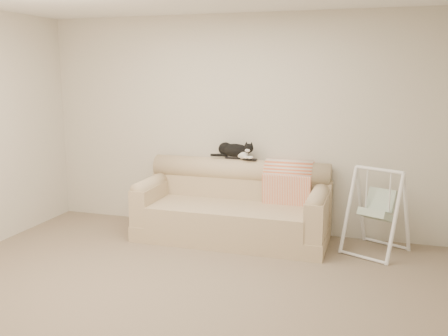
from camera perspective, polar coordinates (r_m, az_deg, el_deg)
name	(u,v)px	position (r m, az deg, el deg)	size (l,w,h in m)	color
ground_plane	(179,293)	(4.56, -5.12, -14.09)	(5.00, 5.00, 0.00)	#7B6D58
room_shell	(176,121)	(4.15, -5.47, 5.38)	(5.04, 4.04, 2.60)	beige
sofa	(234,208)	(5.86, 1.10, -4.64)	(2.20, 0.93, 0.90)	tan
remote_a	(233,158)	(6.00, 1.00, 1.18)	(0.18, 0.05, 0.03)	black
remote_b	(250,159)	(5.91, 2.97, 1.00)	(0.18, 0.07, 0.02)	black
tuxedo_cat	(235,150)	(5.98, 1.25, 2.04)	(0.54, 0.25, 0.21)	black
throw_blanket	(289,177)	(5.86, 7.42, -0.98)	(0.55, 0.38, 0.58)	orange
baby_swing	(377,210)	(5.61, 17.11, -4.65)	(0.77, 0.79, 0.94)	white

